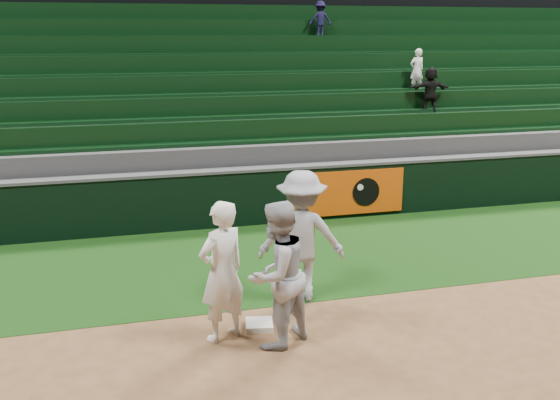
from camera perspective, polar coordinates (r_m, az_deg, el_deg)
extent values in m
plane|color=brown|center=(8.85, -0.40, -12.26)|extent=(70.00, 70.00, 0.00)
cube|color=black|center=(11.53, -4.18, -5.58)|extent=(36.00, 4.20, 0.01)
cube|color=white|center=(9.05, -1.92, -11.34)|extent=(0.44, 0.44, 0.09)
imported|color=white|center=(8.41, -5.32, -6.53)|extent=(0.85, 0.74, 1.96)
imported|color=#AAACB5|center=(8.23, -0.29, -6.84)|extent=(1.22, 1.16, 1.99)
imported|color=#989AA4|center=(9.60, 1.97, -3.32)|extent=(1.48, 1.08, 2.06)
cube|color=black|center=(13.42, -6.02, 0.04)|extent=(36.00, 0.35, 1.20)
cube|color=#D84C0A|center=(14.00, 6.31, 0.67)|extent=(2.60, 0.05, 1.00)
cylinder|color=black|center=(14.12, 7.87, 0.74)|extent=(0.64, 0.02, 0.64)
cylinder|color=white|center=(14.02, 7.35, 1.16)|extent=(0.14, 0.02, 0.14)
cube|color=#424244|center=(13.27, -6.09, 2.62)|extent=(36.00, 0.40, 0.06)
cube|color=#323235|center=(14.06, -6.52, 1.67)|extent=(36.00, 0.85, 1.65)
cube|color=black|center=(14.10, -6.81, 6.15)|extent=(36.00, 0.14, 0.50)
cube|color=black|center=(13.97, -6.68, 5.20)|extent=(36.00, 0.45, 0.08)
cube|color=#323235|center=(14.83, -7.04, 3.25)|extent=(36.00, 0.85, 2.10)
cube|color=black|center=(14.87, -7.35, 8.35)|extent=(36.00, 0.14, 0.50)
cube|color=black|center=(14.73, -7.23, 7.47)|extent=(36.00, 0.45, 0.08)
cube|color=#323235|center=(15.61, -7.52, 4.67)|extent=(36.00, 0.85, 2.55)
cube|color=black|center=(15.67, -7.84, 10.33)|extent=(36.00, 0.14, 0.50)
cube|color=black|center=(15.52, -7.73, 9.51)|extent=(36.00, 0.45, 0.08)
cube|color=#323235|center=(16.41, -7.95, 5.96)|extent=(36.00, 0.85, 3.00)
cube|color=black|center=(16.48, -8.29, 12.11)|extent=(36.00, 0.14, 0.50)
cube|color=black|center=(16.32, -8.18, 11.35)|extent=(36.00, 0.45, 0.08)
cube|color=#323235|center=(17.21, -8.34, 7.12)|extent=(36.00, 0.85, 3.45)
cube|color=black|center=(17.31, -8.70, 13.72)|extent=(36.00, 0.14, 0.50)
cube|color=black|center=(17.14, -8.60, 13.01)|extent=(36.00, 0.45, 0.08)
cube|color=#323235|center=(18.02, -8.69, 8.19)|extent=(36.00, 0.85, 3.90)
cube|color=black|center=(18.15, -9.07, 15.19)|extent=(36.00, 0.14, 0.50)
cube|color=black|center=(17.98, -8.99, 14.52)|extent=(36.00, 0.45, 0.08)
cube|color=#323235|center=(18.83, -9.02, 9.16)|extent=(36.00, 0.85, 4.35)
cube|color=black|center=(19.00, -9.42, 16.52)|extent=(36.00, 0.14, 0.50)
cube|color=black|center=(18.82, -9.34, 15.90)|extent=(36.00, 0.45, 0.08)
imported|color=black|center=(16.37, 13.56, 9.79)|extent=(1.08, 0.43, 1.13)
imported|color=white|center=(17.10, 12.40, 11.52)|extent=(0.42, 0.30, 1.10)
imported|color=black|center=(18.72, 3.70, 16.14)|extent=(0.70, 0.44, 1.03)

